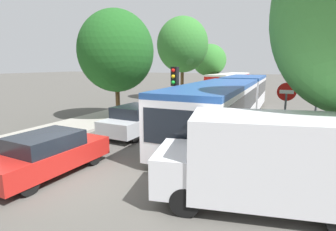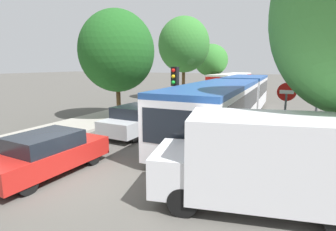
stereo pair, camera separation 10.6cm
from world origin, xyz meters
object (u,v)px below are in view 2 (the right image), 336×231
articulated_bus (232,98)px  white_van (265,159)px  queued_car_black (182,104)px  tree_left_distant (211,60)px  no_entry_sign (285,107)px  tree_left_mid (117,51)px  city_bus_rear (231,82)px  queued_car_silver (137,120)px  direction_sign_post (319,88)px  queued_car_red (48,153)px  tree_left_far (184,46)px  traffic_light (175,86)px

articulated_bus → white_van: bearing=15.5°
queued_car_black → tree_left_distant: tree_left_distant is taller
queued_car_black → no_entry_sign: 9.40m
queued_car_black → white_van: 12.70m
articulated_bus → tree_left_mid: (-6.83, -2.06, 2.80)m
city_bus_rear → queued_car_silver: city_bus_rear is taller
articulated_bus → direction_sign_post: (4.22, -3.25, 1.04)m
queued_car_black → white_van: white_van is taller
queued_car_black → queued_car_red: bearing=-176.6°
queued_car_silver → articulated_bus: bearing=-36.3°
queued_car_red → articulated_bus: bearing=-17.5°
direction_sign_post → tree_left_far: size_ratio=0.44×
queued_car_red → queued_car_silver: bearing=3.2°
no_entry_sign → direction_sign_post: bearing=142.7°
queued_car_red → queued_car_black: size_ratio=0.95×
traffic_light → direction_sign_post: 6.16m
no_entry_sign → tree_left_mid: size_ratio=0.41×
city_bus_rear → queued_car_red: city_bus_rear is taller
tree_left_far → tree_left_distant: 9.77m
queued_car_black → tree_left_far: 9.06m
city_bus_rear → queued_car_red: 27.74m
articulated_bus → city_bus_rear: (-3.87, 17.53, -0.12)m
white_van → traffic_light: (-4.61, 4.97, 1.26)m
no_entry_sign → tree_left_distant: (-9.87, 23.24, 2.20)m
queued_car_red → white_van: bearing=-80.0°
tree_left_far → queued_car_black: bearing=-69.0°
no_entry_sign → direction_sign_post: (1.17, 1.54, 0.68)m
articulated_bus → queued_car_black: 4.22m
queued_car_black → direction_sign_post: 9.55m
queued_car_black → direction_sign_post: bearing=-117.6°
traffic_light → tree_left_far: 14.27m
queued_car_silver → tree_left_distant: (-3.04, 23.13, 3.33)m
tree_left_distant → queued_car_black: bearing=-80.2°
city_bus_rear → white_van: size_ratio=2.14×
white_van → no_entry_sign: size_ratio=1.88×
queued_car_red → direction_sign_post: (7.93, 6.95, 1.86)m
city_bus_rear → no_entry_sign: 23.38m
no_entry_sign → queued_car_silver: bearing=-90.9°
tree_left_distant → queued_car_silver: bearing=-82.5°
queued_car_red → white_van: 6.57m
traffic_light → direction_sign_post: direction_sign_post is taller
queued_car_silver → queued_car_black: queued_car_silver is taller
white_van → tree_left_mid: size_ratio=0.78×
white_van → tree_left_distant: tree_left_distant is taller
articulated_bus → queued_car_red: bearing=-21.0°
tree_left_far → tree_left_distant: (-0.12, 9.69, -1.20)m
no_entry_sign → tree_left_far: size_ratio=0.35×
tree_left_mid → tree_left_distant: (0.02, 20.51, -0.23)m
city_bus_rear → tree_left_mid: bearing=175.4°
queued_car_silver → white_van: bearing=-122.9°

